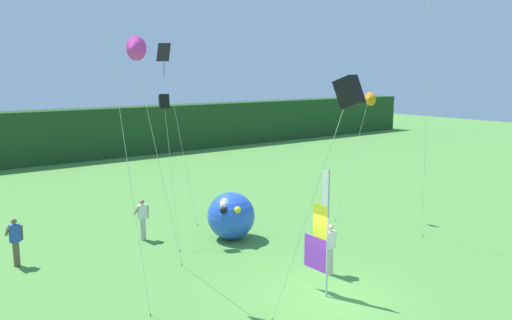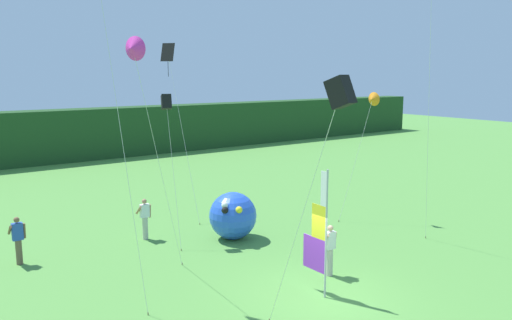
{
  "view_description": "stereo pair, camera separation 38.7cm",
  "coord_description": "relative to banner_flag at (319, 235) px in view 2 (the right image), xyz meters",
  "views": [
    {
      "loc": [
        -10.72,
        -10.56,
        6.75
      ],
      "look_at": [
        -0.29,
        3.04,
        3.84
      ],
      "focal_mm": 36.17,
      "sensor_mm": 36.0,
      "label": 1
    },
    {
      "loc": [
        -10.41,
        -10.79,
        6.75
      ],
      "look_at": [
        -0.29,
        3.04,
        3.84
      ],
      "focal_mm": 36.17,
      "sensor_mm": 36.0,
      "label": 2
    }
  ],
  "objects": [
    {
      "name": "distant_treeline",
      "position": [
        0.0,
        29.45,
        0.08
      ],
      "size": [
        80.0,
        2.4,
        3.96
      ],
      "primitive_type": "cube",
      "color": "#1E421E",
      "rests_on": "ground"
    },
    {
      "name": "kite_magenta_delta_3",
      "position": [
        -4.22,
        3.58,
        5.51
      ],
      "size": [
        2.32,
        1.48,
        7.82
      ],
      "color": "brown",
      "rests_on": "ground"
    },
    {
      "name": "kite_black_diamond_1",
      "position": [
        1.02,
        11.66,
        5.4
      ],
      "size": [
        0.63,
        3.64,
        8.15
      ],
      "color": "brown",
      "rests_on": "ground"
    },
    {
      "name": "kite_black_box_0",
      "position": [
        -3.42,
        -4.07,
        4.44
      ],
      "size": [
        1.38,
        3.9,
        6.72
      ],
      "color": "brown",
      "rests_on": "ground"
    },
    {
      "name": "ground_plane",
      "position": [
        0.0,
        -0.18,
        -1.9
      ],
      "size": [
        120.0,
        120.0,
        0.0
      ],
      "primitive_type": "plane",
      "color": "#518E3D"
    },
    {
      "name": "kite_black_box_4",
      "position": [
        -1.17,
        7.67,
        3.67
      ],
      "size": [
        0.67,
        2.02,
        5.93
      ],
      "color": "brown",
      "rests_on": "ground"
    },
    {
      "name": "person_near_banner",
      "position": [
        -6.88,
        8.14,
        -0.97
      ],
      "size": [
        0.55,
        0.48,
        1.74
      ],
      "color": "brown",
      "rests_on": "ground"
    },
    {
      "name": "kite_orange_delta_5",
      "position": [
        7.8,
        4.92,
        3.62
      ],
      "size": [
        1.84,
        0.64,
        5.88
      ],
      "color": "brown",
      "rests_on": "ground"
    },
    {
      "name": "inflatable_balloon",
      "position": [
        0.86,
        6.03,
        -0.92
      ],
      "size": [
        1.94,
        1.94,
        1.94
      ],
      "color": "blue",
      "rests_on": "ground"
    },
    {
      "name": "person_far_left",
      "position": [
        1.32,
        0.87,
        -0.96
      ],
      "size": [
        0.55,
        0.48,
        1.75
      ],
      "color": "#B7B2A3",
      "rests_on": "ground"
    },
    {
      "name": "banner_flag",
      "position": [
        0.0,
        0.0,
        0.0
      ],
      "size": [
        0.06,
        1.03,
        3.96
      ],
      "color": "#B7B7BC",
      "rests_on": "ground"
    },
    {
      "name": "person_mid_field",
      "position": [
        -2.08,
        8.09,
        -0.99
      ],
      "size": [
        0.55,
        0.48,
        1.7
      ],
      "color": "#B7B2A3",
      "rests_on": "ground"
    }
  ]
}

